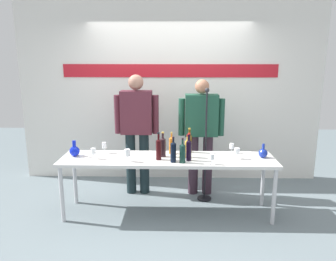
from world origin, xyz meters
TOP-DOWN VIEW (x-y plane):
  - ground_plane at (0.00, 0.00)m, footprint 10.00×10.00m
  - back_wall at (0.00, 1.31)m, footprint 4.77×0.11m
  - display_table at (0.00, 0.00)m, footprint 2.67×0.62m
  - decanter_blue_left at (-1.18, 0.04)m, footprint 0.13×0.13m
  - decanter_blue_right at (1.19, 0.04)m, footprint 0.11×0.11m
  - presenter_left at (-0.46, 0.64)m, footprint 0.63×0.22m
  - presenter_right at (0.46, 0.64)m, footprint 0.65×0.22m
  - wine_bottle_0 at (0.04, 0.18)m, footprint 0.07×0.07m
  - wine_bottle_1 at (0.07, -0.16)m, footprint 0.07×0.07m
  - wine_bottle_2 at (0.26, -0.10)m, footprint 0.07×0.07m
  - wine_bottle_3 at (-0.06, 0.05)m, footprint 0.07×0.07m
  - wine_bottle_4 at (-0.11, -0.07)m, footprint 0.07×0.07m
  - wine_bottle_5 at (0.28, 0.25)m, footprint 0.07×0.07m
  - wine_bottle_6 at (0.25, 0.03)m, footprint 0.07×0.07m
  - wine_bottle_7 at (0.18, -0.18)m, footprint 0.07×0.07m
  - wine_glass_left_0 at (-0.83, 0.18)m, footprint 0.06×0.06m
  - wine_glass_left_1 at (-0.48, -0.15)m, footprint 0.07×0.07m
  - wine_glass_left_2 at (-0.92, -0.06)m, footprint 0.06×0.06m
  - wine_glass_right_0 at (0.83, 0.22)m, footprint 0.06×0.06m
  - wine_glass_right_1 at (0.52, -0.23)m, footprint 0.06×0.06m
  - wine_glass_right_2 at (0.85, -0.02)m, footprint 0.07×0.07m
  - microphone_stand at (0.51, 0.43)m, footprint 0.20×0.20m

SIDE VIEW (x-z plane):
  - ground_plane at x=0.00m, z-range 0.00..0.00m
  - microphone_stand at x=0.51m, z-range -0.26..1.32m
  - display_table at x=0.00m, z-range 0.32..1.06m
  - decanter_blue_right at x=1.19m, z-range 0.72..0.90m
  - decanter_blue_left at x=-1.18m, z-range 0.72..0.92m
  - wine_glass_right_1 at x=0.52m, z-range 0.77..0.90m
  - wine_glass_right_0 at x=0.83m, z-range 0.77..0.91m
  - wine_glass_left_2 at x=-0.92m, z-range 0.77..0.91m
  - wine_glass_right_2 at x=0.85m, z-range 0.78..0.91m
  - wine_glass_left_0 at x=-0.83m, z-range 0.78..0.92m
  - wine_glass_left_1 at x=-0.48m, z-range 0.78..0.93m
  - wine_bottle_0 at x=0.04m, z-range 0.73..1.01m
  - wine_bottle_6 at x=0.25m, z-range 0.73..1.01m
  - wine_bottle_7 at x=0.18m, z-range 0.72..1.02m
  - wine_bottle_1 at x=0.07m, z-range 0.73..1.04m
  - wine_bottle_3 at x=-0.06m, z-range 0.72..1.04m
  - wine_bottle_5 at x=0.28m, z-range 0.72..1.04m
  - wine_bottle_2 at x=0.26m, z-range 0.72..1.06m
  - wine_bottle_4 at x=-0.11m, z-range 0.72..1.06m
  - presenter_right at x=0.46m, z-range 0.13..1.81m
  - presenter_left at x=-0.46m, z-range 0.14..1.87m
  - back_wall at x=0.00m, z-range 0.00..3.00m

